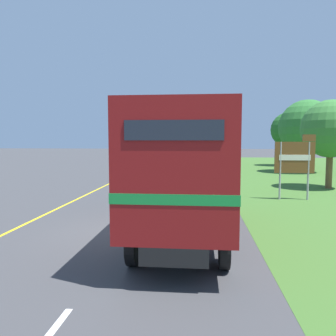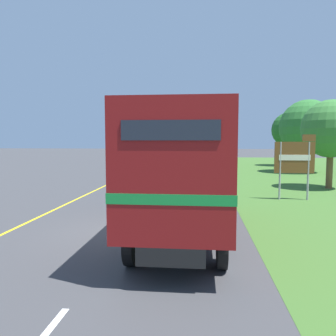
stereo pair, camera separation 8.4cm
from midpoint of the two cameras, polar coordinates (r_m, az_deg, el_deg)
The scene contains 14 objects.
ground_plane at distance 10.41m, azimuth -6.71°, elevation -10.91°, with size 200.00×200.00×0.00m, color #3D3D3F.
edge_line_yellow at distance 25.83m, azimuth -7.42°, elevation -1.46°, with size 0.12×59.98×0.01m, color yellow.
centre_dash_near at distance 10.97m, azimuth -6.03°, elevation -10.07°, with size 0.12×2.60×0.01m, color white.
centre_dash_mid_a at distance 17.34m, azimuth -1.54°, elevation -4.51°, with size 0.12×2.60×0.01m, color white.
centre_dash_mid_b at distance 23.84m, azimuth 0.49°, elevation -1.94°, with size 0.12×2.60×0.01m, color white.
centre_dash_far at distance 30.38m, azimuth 1.65°, elevation -0.48°, with size 0.12×2.60×0.01m, color white.
centre_dash_farthest at distance 36.94m, azimuth 2.39°, elevation 0.47°, with size 0.12×2.60×0.01m, color white.
horse_trailer_truck at distance 9.53m, azimuth 2.76°, elevation -0.04°, with size 2.37×8.07×3.62m.
lead_car_white at distance 28.59m, azimuth -2.35°, elevation 1.01°, with size 1.80×4.19×1.78m.
lead_car_white_ahead at distance 44.18m, azimuth 5.11°, elevation 2.44°, with size 1.80×3.97×1.96m.
highway_sign at distance 16.54m, azimuth 21.40°, elevation 1.43°, with size 1.84×0.09×3.09m.
roadside_tree_near at distance 21.29m, azimuth 26.64°, elevation 6.10°, with size 3.36×3.36×5.18m.
roadside_tree_mid at distance 31.13m, azimuth 23.20°, elevation 6.52°, with size 4.80×4.80×6.35m.
roadside_tree_far at distance 38.59m, azimuth 20.46°, elevation 6.25°, with size 3.85×3.85×5.91m.
Camera 2 is at (2.24, -9.77, 2.82)m, focal length 35.00 mm.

